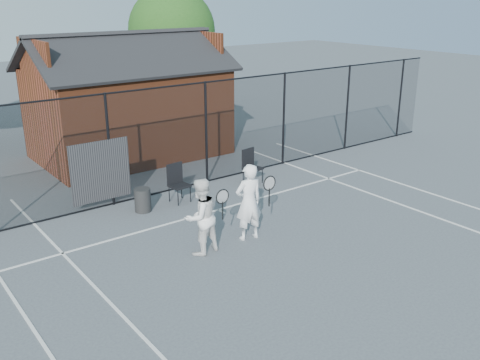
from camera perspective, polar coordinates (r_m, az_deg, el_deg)
ground at (r=11.83m, az=6.05°, el=-7.63°), size 80.00×80.00×0.00m
court_lines at (r=11.03m, az=10.80°, el=-9.99°), size 11.02×18.00×0.01m
fence at (r=14.95m, az=-7.79°, el=4.03°), size 22.04×3.00×3.00m
clubhouse at (r=18.74m, az=-11.78°, el=7.41°), size 6.50×4.36×4.19m
tree_right at (r=25.62m, az=-7.28°, el=15.50°), size 3.97×3.97×5.70m
player_front at (r=12.03m, az=0.95°, el=-2.36°), size 0.83×0.64×1.79m
player_back at (r=11.42m, az=-4.22°, el=-3.92°), size 0.95×0.74×1.69m
chair_left at (r=14.40m, az=-6.48°, el=-0.42°), size 0.53×0.55×1.02m
chair_right at (r=15.75m, az=1.38°, el=1.40°), size 0.55×0.56×1.00m
waste_bin at (r=13.98m, az=-10.34°, el=-2.12°), size 0.49×0.49×0.62m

